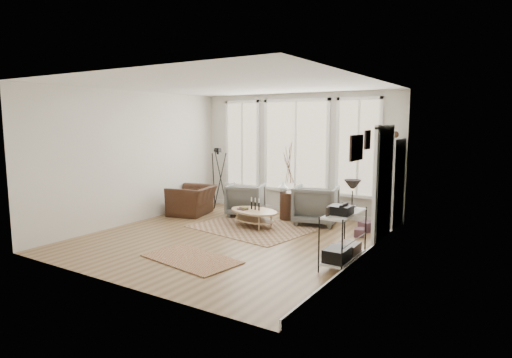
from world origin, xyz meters
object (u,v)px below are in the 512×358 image
Objects in this scene: bookcase at (392,185)px; accent_chair at (192,200)px; armchair_left at (246,200)px; side_table at (289,183)px; low_shelf at (344,233)px; coffee_table at (254,214)px; armchair_right at (316,205)px.

bookcase reaches higher than accent_chair.
armchair_left reaches higher than accent_chair.
armchair_left is at bearing -167.49° from side_table.
accent_chair is (-1.17, -0.58, -0.04)m from armchair_left.
side_table reaches higher than accent_chair.
bookcase is at bearing 88.44° from accent_chair.
side_table is at bearing 172.90° from armchair_left.
side_table is at bearing 96.44° from accent_chair.
accent_chair is (-2.21, -0.81, -0.49)m from side_table.
coffee_table is at bearing 152.67° from low_shelf.
armchair_left is (-3.31, -0.38, -0.57)m from bookcase.
armchair_left is 1.31m from accent_chair.
low_shelf reaches higher than armchair_left.
armchair_right is at bearing -170.91° from bookcase.
bookcase is 1.65m from armchair_right.
bookcase reaches higher than low_shelf.
armchair_right is (-1.49, 2.27, -0.08)m from low_shelf.
side_table is 1.65× the size of accent_chair.
accent_chair is (-4.48, -0.97, -0.61)m from bookcase.
coffee_table is 1.22× the size of accent_chair.
coffee_table is 1.52× the size of armchair_left.
accent_chair is at bearing 160.64° from low_shelf.
coffee_table is at bearing -103.70° from side_table.
accent_chair is at bearing -167.84° from bookcase.
coffee_table is 1.37× the size of armchair_right.
side_table is (0.26, 1.08, 0.55)m from coffee_table.
low_shelf is 2.72m from armchair_right.
accent_chair is at bearing 172.00° from coffee_table.
low_shelf is at bearing -91.28° from bookcase.
armchair_right is at bearing 123.21° from low_shelf.
bookcase is 3.38m from armchair_left.
armchair_left is 1.77m from armchair_right.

